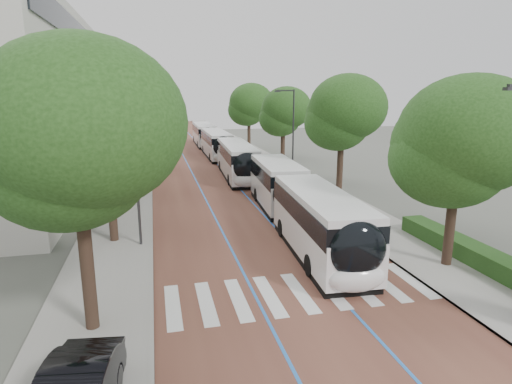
% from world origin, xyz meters
% --- Properties ---
extents(ground, '(160.00, 160.00, 0.00)m').
position_xyz_m(ground, '(0.00, 0.00, 0.00)').
color(ground, '#51544C').
rests_on(ground, ground).
extents(road, '(11.00, 140.00, 0.02)m').
position_xyz_m(road, '(0.00, 40.00, 0.01)').
color(road, brown).
rests_on(road, ground).
extents(sidewalk_left, '(4.00, 140.00, 0.12)m').
position_xyz_m(sidewalk_left, '(-7.50, 40.00, 0.06)').
color(sidewalk_left, '#9A9791').
rests_on(sidewalk_left, ground).
extents(sidewalk_right, '(4.00, 140.00, 0.12)m').
position_xyz_m(sidewalk_right, '(7.50, 40.00, 0.06)').
color(sidewalk_right, '#9A9791').
rests_on(sidewalk_right, ground).
extents(kerb_left, '(0.20, 140.00, 0.14)m').
position_xyz_m(kerb_left, '(-5.60, 40.00, 0.06)').
color(kerb_left, gray).
rests_on(kerb_left, ground).
extents(kerb_right, '(0.20, 140.00, 0.14)m').
position_xyz_m(kerb_right, '(5.60, 40.00, 0.06)').
color(kerb_right, gray).
rests_on(kerb_right, ground).
extents(zebra_crossing, '(10.55, 3.60, 0.01)m').
position_xyz_m(zebra_crossing, '(0.20, 1.00, 0.03)').
color(zebra_crossing, silver).
rests_on(zebra_crossing, ground).
extents(lane_line_left, '(0.12, 126.00, 0.01)m').
position_xyz_m(lane_line_left, '(-1.60, 40.00, 0.02)').
color(lane_line_left, blue).
rests_on(lane_line_left, road).
extents(lane_line_right, '(0.12, 126.00, 0.01)m').
position_xyz_m(lane_line_right, '(1.60, 40.00, 0.02)').
color(lane_line_right, blue).
rests_on(lane_line_right, road).
extents(hedge, '(1.20, 14.00, 0.80)m').
position_xyz_m(hedge, '(9.10, 0.00, 0.52)').
color(hedge, '#1E4317').
rests_on(hedge, sidewalk_right).
extents(streetlight_far, '(1.82, 0.20, 8.00)m').
position_xyz_m(streetlight_far, '(6.62, 22.00, 4.82)').
color(streetlight_far, '#313134').
rests_on(streetlight_far, sidewalk_right).
extents(lamp_post_left, '(0.14, 0.14, 8.00)m').
position_xyz_m(lamp_post_left, '(-6.10, 8.00, 4.12)').
color(lamp_post_left, '#313134').
rests_on(lamp_post_left, sidewalk_left).
extents(trees_left, '(6.25, 60.79, 9.75)m').
position_xyz_m(trees_left, '(-7.50, 22.41, 6.81)').
color(trees_left, black).
rests_on(trees_left, ground).
extents(trees_right, '(6.03, 48.01, 8.57)m').
position_xyz_m(trees_right, '(7.70, 21.76, 5.85)').
color(trees_right, black).
rests_on(trees_right, ground).
extents(lead_bus, '(3.66, 18.52, 3.20)m').
position_xyz_m(lead_bus, '(2.69, 8.42, 1.63)').
color(lead_bus, black).
rests_on(lead_bus, ground).
extents(bus_queued_0, '(3.13, 12.51, 3.20)m').
position_xyz_m(bus_queued_0, '(2.34, 24.91, 1.62)').
color(bus_queued_0, white).
rests_on(bus_queued_0, ground).
extents(bus_queued_1, '(2.65, 12.42, 3.20)m').
position_xyz_m(bus_queued_1, '(2.34, 38.40, 1.62)').
color(bus_queued_1, white).
rests_on(bus_queued_1, ground).
extents(bus_queued_2, '(2.76, 12.44, 3.20)m').
position_xyz_m(bus_queued_2, '(2.32, 51.53, 1.62)').
color(bus_queued_2, white).
rests_on(bus_queued_2, ground).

